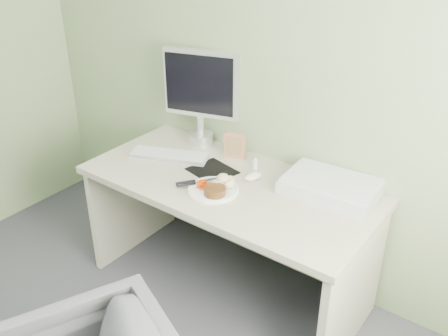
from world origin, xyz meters
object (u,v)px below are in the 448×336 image
Objects in this scene: plate at (213,190)px; scanner at (330,187)px; desk at (228,210)px; monitor at (202,92)px.

plate is 0.60m from scanner.
scanner reaches higher than plate.
desk is 0.74m from monitor.
scanner is (0.50, 0.34, 0.03)m from plate.
scanner is (0.49, 0.22, 0.22)m from desk.
desk is 2.76× the size of monitor.
plate is 0.69m from monitor.
monitor reaches higher than scanner.
scanner is at bearing -22.25° from monitor.
desk is 6.05× the size of plate.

